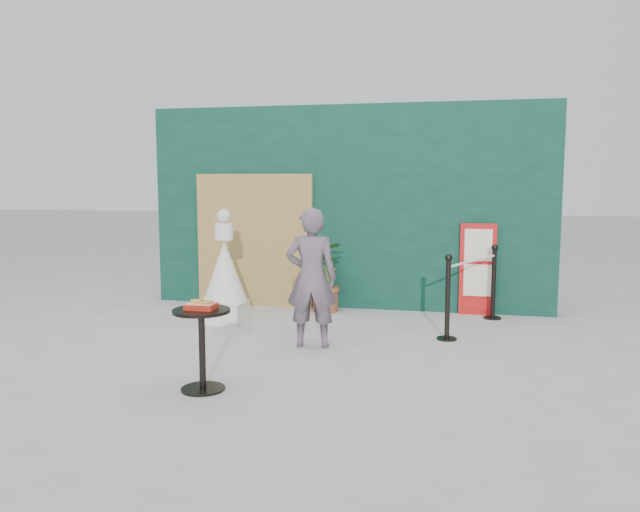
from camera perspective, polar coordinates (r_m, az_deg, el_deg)
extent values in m
plane|color=#ADAAA5|center=(6.53, -2.28, -9.99)|extent=(60.00, 60.00, 0.00)
cube|color=#0B3226|center=(9.34, 2.56, 4.45)|extent=(6.00, 0.30, 3.00)
cube|color=tan|center=(9.51, -6.01, 1.45)|extent=(1.80, 0.08, 2.00)
imported|color=#665762|center=(7.09, -0.80, -2.00)|extent=(0.63, 0.46, 1.60)
cube|color=red|center=(9.10, 14.20, -1.19)|extent=(0.50, 0.06, 1.30)
cube|color=beige|center=(9.02, 14.28, 0.98)|extent=(0.38, 0.02, 0.45)
cube|color=beige|center=(9.08, 14.18, -2.16)|extent=(0.38, 0.02, 0.45)
cube|color=red|center=(9.15, 14.12, -4.33)|extent=(0.38, 0.02, 0.18)
cube|color=white|center=(8.54, -8.62, -5.06)|extent=(0.51, 0.51, 0.28)
cone|color=white|center=(8.44, -8.69, -1.36)|extent=(0.59, 0.59, 0.84)
cylinder|color=white|center=(8.38, -8.76, 2.23)|extent=(0.24, 0.24, 0.22)
sphere|color=silver|center=(8.37, -8.78, 3.63)|extent=(0.19, 0.19, 0.19)
cylinder|color=black|center=(5.91, -10.64, -11.84)|extent=(0.40, 0.40, 0.02)
cylinder|color=black|center=(5.81, -10.72, -8.57)|extent=(0.06, 0.06, 0.72)
cylinder|color=black|center=(5.72, -10.80, -4.95)|extent=(0.52, 0.52, 0.03)
cube|color=#B22613|center=(5.72, -10.81, -4.55)|extent=(0.26, 0.19, 0.05)
cube|color=red|center=(5.71, -10.82, -4.28)|extent=(0.24, 0.17, 0.00)
cube|color=gold|center=(5.73, -11.15, -4.09)|extent=(0.15, 0.14, 0.02)
cube|color=#D0904C|center=(5.67, -10.44, -4.20)|extent=(0.13, 0.13, 0.02)
cone|color=#FFFB43|center=(5.74, -10.45, -3.88)|extent=(0.06, 0.06, 0.06)
cylinder|color=brown|center=(9.13, 0.51, -4.11)|extent=(0.37, 0.37, 0.31)
cylinder|color=#985E32|center=(9.10, 0.51, -3.00)|extent=(0.41, 0.41, 0.05)
imported|color=#335625|center=(9.04, 0.51, -0.74)|extent=(0.61, 0.53, 0.68)
cylinder|color=black|center=(7.71, 11.51, -7.41)|extent=(0.24, 0.24, 0.02)
cylinder|color=black|center=(7.61, 11.59, -3.98)|extent=(0.06, 0.06, 0.96)
sphere|color=black|center=(7.53, 11.68, -0.17)|extent=(0.09, 0.09, 0.09)
cylinder|color=black|center=(8.99, 15.48, -5.47)|extent=(0.24, 0.24, 0.02)
cylinder|color=black|center=(8.90, 15.58, -2.52)|extent=(0.06, 0.06, 0.96)
sphere|color=black|center=(8.84, 15.68, 0.75)|extent=(0.09, 0.09, 0.09)
cylinder|color=silver|center=(8.19, 13.82, -0.44)|extent=(0.63, 1.31, 0.03)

